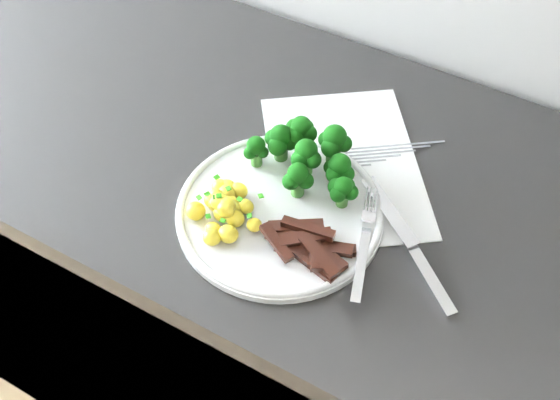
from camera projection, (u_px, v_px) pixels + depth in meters
counter at (309, 328)px, 1.29m from camera, size 2.28×0.57×0.86m
recipe_paper at (344, 164)px, 0.97m from camera, size 0.34×0.36×0.00m
plate at (280, 211)px, 0.91m from camera, size 0.28×0.28×0.02m
broccoli at (309, 154)px, 0.92m from camera, size 0.17×0.11×0.07m
potatoes at (225, 208)px, 0.89m from camera, size 0.10×0.10×0.04m
beef_strips at (310, 245)px, 0.86m from camera, size 0.12×0.08×0.03m
fork at (364, 247)px, 0.86m from camera, size 0.07×0.18×0.02m
knife at (418, 259)px, 0.86m from camera, size 0.19×0.15×0.02m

